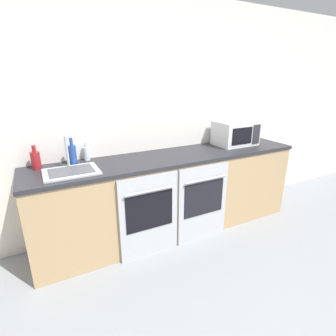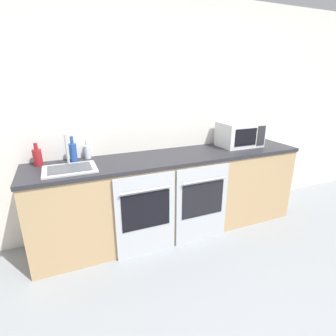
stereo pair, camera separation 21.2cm
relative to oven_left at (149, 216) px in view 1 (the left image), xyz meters
The scene contains 9 objects.
wall_back 1.17m from the oven_left, 56.80° to the left, with size 10.00×0.06×2.60m.
counter_back 0.54m from the oven_left, 36.82° to the left, with size 3.07×0.64×0.93m.
oven_left is the anchor object (origin of this frame).
oven_right 0.64m from the oven_left, ahead, with size 0.62×0.06×0.88m.
microwave 1.57m from the oven_left, 16.13° to the left, with size 0.51×0.36×0.30m.
bottle_clear 0.92m from the oven_left, 127.22° to the left, with size 0.06×0.06×0.19m.
bottle_red 1.20m from the oven_left, 150.61° to the left, with size 0.08×0.08×0.23m.
bottle_blue 0.97m from the oven_left, 139.94° to the left, with size 0.07×0.07×0.27m.
sink 0.86m from the oven_left, 157.61° to the left, with size 0.48×0.36×0.31m.
Camera 1 is at (-1.33, -0.71, 1.75)m, focal length 28.00 mm.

